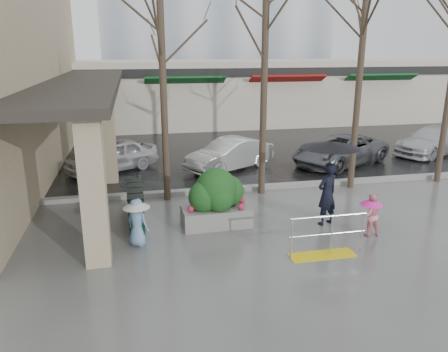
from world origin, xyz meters
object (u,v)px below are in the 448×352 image
object	(u,v)px
tree_midwest	(265,32)
car_b	(230,154)
child_pink	(371,212)
handrail	(325,241)
car_d	(433,141)
tree_mideast	(362,45)
child_blue	(137,218)
tree_west	(161,37)
car_c	(340,150)
woman	(329,170)
planter	(216,198)
car_a	(112,156)
news_boxes	(136,206)

from	to	relation	value
tree_midwest	car_b	size ratio (longest dim) A/B	1.83
child_pink	car_b	xyz separation A→B (m)	(-2.21, 7.09, -0.01)
handrail	car_d	xyz separation A→B (m)	(9.25, 8.67, 0.25)
handrail	tree_mideast	distance (m)	7.28
handrail	child_blue	xyz separation A→B (m)	(-4.36, 1.49, 0.34)
child_blue	handrail	bearing A→B (deg)	-159.71
tree_west	car_d	xyz separation A→B (m)	(12.61, 3.87, -4.45)
handrail	car_c	distance (m)	8.83
woman	child_blue	world-z (taller)	woman
child_blue	planter	size ratio (longest dim) A/B	0.64
car_b	car_a	bearing A→B (deg)	-129.05
tree_midwest	planter	world-z (taller)	tree_midwest
tree_midwest	car_d	size ratio (longest dim) A/B	1.61
tree_midwest	child_pink	size ratio (longest dim) A/B	6.11
tree_midwest	news_boxes	xyz separation A→B (m)	(-4.22, -1.91, -4.70)
tree_west	woman	xyz separation A→B (m)	(4.19, -2.99, -3.52)
planter	car_a	xyz separation A→B (m)	(-3.06, 6.33, -0.16)
tree_west	planter	bearing A→B (deg)	-64.32
car_c	car_d	world-z (taller)	same
handrail	child_pink	distance (m)	1.87
handrail	child_pink	world-z (taller)	child_pink
tree_midwest	woman	size ratio (longest dim) A/B	2.88
news_boxes	car_a	bearing A→B (deg)	97.66
child_blue	car_b	xyz separation A→B (m)	(3.79, 6.47, -0.09)
tree_west	car_c	xyz separation A→B (m)	(7.52, 2.98, -4.45)
car_a	car_c	bearing A→B (deg)	55.35
planter	car_b	xyz separation A→B (m)	(1.61, 5.60, -0.16)
handrail	planter	world-z (taller)	planter
car_c	car_a	bearing A→B (deg)	-121.81
tree_mideast	child_blue	size ratio (longest dim) A/B	5.29
tree_west	tree_midwest	distance (m)	3.20
tree_west	car_a	bearing A→B (deg)	115.85
tree_midwest	child_blue	world-z (taller)	tree_midwest
planter	car_d	bearing A→B (deg)	28.87
handrail	child_pink	xyz separation A→B (m)	(1.64, 0.87, 0.27)
tree_midwest	woman	bearing A→B (deg)	-71.67
child_blue	car_a	distance (m)	7.27
woman	car_b	bearing A→B (deg)	-98.48
tree_midwest	car_c	bearing A→B (deg)	34.59
car_c	car_d	size ratio (longest dim) A/B	1.04
child_pink	child_blue	xyz separation A→B (m)	(-6.00, 0.62, 0.08)
child_pink	car_c	size ratio (longest dim) A/B	0.25
tree_mideast	car_c	distance (m)	5.27
tree_mideast	news_boxes	xyz separation A→B (m)	(-7.52, -1.91, -4.32)
car_d	tree_west	bearing A→B (deg)	-96.84
news_boxes	child_blue	bearing A→B (deg)	-89.85
child_pink	news_boxes	bearing A→B (deg)	-15.75
child_blue	car_d	world-z (taller)	car_d
news_boxes	car_c	bearing A→B (deg)	28.99
car_a	handrail	bearing A→B (deg)	2.03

